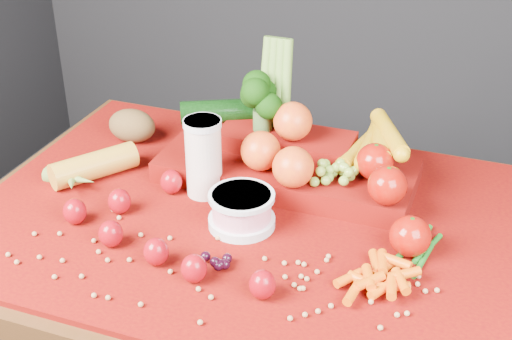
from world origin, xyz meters
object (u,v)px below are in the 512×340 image
(table, at_px, (252,260))
(milk_glass, at_px, (203,155))
(yogurt_bowl, at_px, (242,209))
(produce_mound, at_px, (298,154))

(table, bearing_deg, milk_glass, 159.84)
(milk_glass, height_order, yogurt_bowl, milk_glass)
(milk_glass, xyz_separation_m, produce_mound, (0.16, 0.11, -0.03))
(table, xyz_separation_m, yogurt_bowl, (-0.01, -0.04, 0.14))
(table, xyz_separation_m, milk_glass, (-0.12, 0.04, 0.19))
(table, bearing_deg, produce_mound, 75.13)
(produce_mound, bearing_deg, table, -104.87)
(table, relative_size, yogurt_bowl, 8.80)
(milk_glass, bearing_deg, produce_mound, 35.10)
(yogurt_bowl, bearing_deg, produce_mound, 76.34)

